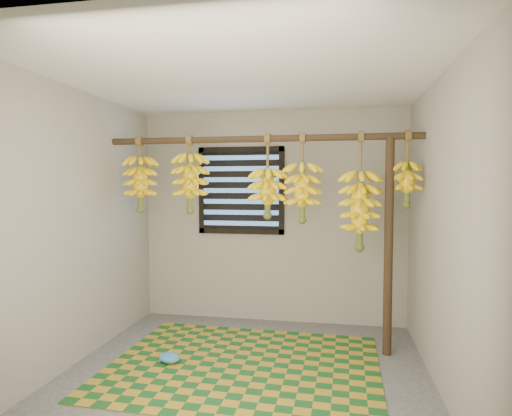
% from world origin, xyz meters
% --- Properties ---
extents(floor, '(3.00, 3.00, 0.01)m').
position_xyz_m(floor, '(0.00, 0.00, -0.01)').
color(floor, '#494949').
rests_on(floor, ground).
extents(ceiling, '(3.00, 3.00, 0.01)m').
position_xyz_m(ceiling, '(0.00, 0.00, 2.40)').
color(ceiling, silver).
rests_on(ceiling, wall_back).
extents(wall_back, '(3.00, 0.01, 2.40)m').
position_xyz_m(wall_back, '(0.00, 1.50, 1.20)').
color(wall_back, gray).
rests_on(wall_back, floor).
extents(wall_left, '(0.01, 3.00, 2.40)m').
position_xyz_m(wall_left, '(-1.50, 0.00, 1.20)').
color(wall_left, gray).
rests_on(wall_left, floor).
extents(wall_right, '(0.01, 3.00, 2.40)m').
position_xyz_m(wall_right, '(1.50, 0.00, 1.20)').
color(wall_right, gray).
rests_on(wall_right, floor).
extents(window, '(1.00, 0.04, 1.00)m').
position_xyz_m(window, '(-0.35, 1.48, 1.50)').
color(window, black).
rests_on(window, wall_back).
extents(hanging_pole, '(3.00, 0.06, 0.06)m').
position_xyz_m(hanging_pole, '(0.00, 0.70, 2.00)').
color(hanging_pole, '#3C2C1B').
rests_on(hanging_pole, wall_left).
extents(support_post, '(0.08, 0.08, 2.00)m').
position_xyz_m(support_post, '(1.20, 0.70, 1.00)').
color(support_post, '#3C2C1B').
rests_on(support_post, floor).
extents(woven_mat, '(2.33, 1.89, 0.01)m').
position_xyz_m(woven_mat, '(-0.04, 0.22, 0.01)').
color(woven_mat, '#17501D').
rests_on(woven_mat, floor).
extents(plastic_bag, '(0.25, 0.21, 0.09)m').
position_xyz_m(plastic_bag, '(-0.70, 0.14, 0.05)').
color(plastic_bag, '#3380BF').
rests_on(plastic_bag, woven_mat).
extents(banana_bunch_a, '(0.32, 0.32, 0.76)m').
position_xyz_m(banana_bunch_a, '(-1.22, 0.70, 1.57)').
color(banana_bunch_a, brown).
rests_on(banana_bunch_a, hanging_pole).
extents(banana_bunch_b, '(0.34, 0.34, 0.76)m').
position_xyz_m(banana_bunch_b, '(-0.69, 0.70, 1.58)').
color(banana_bunch_b, brown).
rests_on(banana_bunch_b, hanging_pole).
extents(banana_bunch_c, '(0.34, 0.34, 0.80)m').
position_xyz_m(banana_bunch_c, '(0.08, 0.70, 1.49)').
color(banana_bunch_c, brown).
rests_on(banana_bunch_c, hanging_pole).
extents(banana_bunch_d, '(0.33, 0.33, 0.84)m').
position_xyz_m(banana_bunch_d, '(0.41, 0.70, 1.49)').
color(banana_bunch_d, brown).
rests_on(banana_bunch_d, hanging_pole).
extents(banana_bunch_e, '(0.34, 0.34, 1.08)m').
position_xyz_m(banana_bunch_e, '(0.94, 0.70, 1.33)').
color(banana_bunch_e, brown).
rests_on(banana_bunch_e, hanging_pole).
extents(banana_bunch_f, '(0.25, 0.25, 0.69)m').
position_xyz_m(banana_bunch_f, '(1.35, 0.70, 1.57)').
color(banana_bunch_f, brown).
rests_on(banana_bunch_f, hanging_pole).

